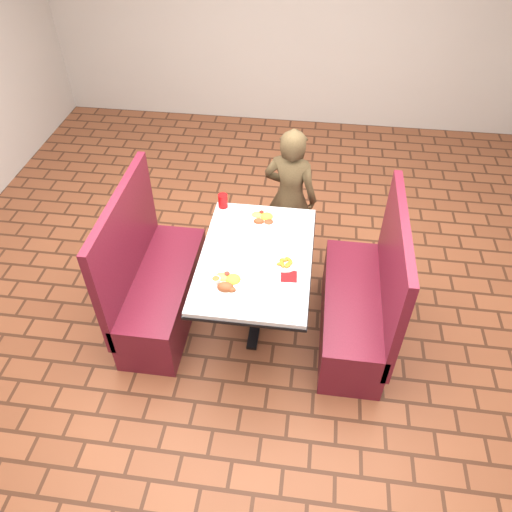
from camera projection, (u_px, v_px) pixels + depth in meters
The scene contains 15 objects.
room at pixel (256, 105), 2.80m from camera, with size 7.00×7.04×2.82m.
dining_table at pixel (256, 266), 3.66m from camera, with size 0.81×1.21×0.75m.
booth_bench_left at pixel (156, 286), 3.95m from camera, with size 0.47×1.20×1.17m.
booth_bench_right at pixel (360, 306), 3.80m from camera, with size 0.47×1.20×1.17m.
diner_person at pixel (290, 198), 4.28m from camera, with size 0.47×0.31×1.30m, color brown.
near_dinner_plate at pixel (227, 282), 3.36m from camera, with size 0.26×0.26×0.08m.
far_dinner_plate at pixel (263, 218), 3.88m from camera, with size 0.24×0.24×0.06m.
plantain_plate at pixel (285, 263), 3.52m from camera, with size 0.18×0.18×0.03m.
maroon_napkin at pixel (289, 276), 3.44m from camera, with size 0.11×0.11×0.00m, color #600E10.
spoon_utensil at pixel (277, 275), 3.44m from camera, with size 0.01×0.14×0.00m, color silver.
red_tumbler at pixel (223, 201), 3.98m from camera, with size 0.08×0.08×0.11m, color red.
paper_napkin at pixel (287, 310), 3.21m from camera, with size 0.20×0.15×0.01m, color white.
knife_utensil at pixel (244, 287), 3.35m from camera, with size 0.01×0.15×0.00m, color silver.
fork_utensil at pixel (243, 288), 3.35m from camera, with size 0.01×0.15×0.00m, color silver.
lettuce_shreds at pixel (263, 251), 3.63m from camera, with size 0.28×0.32×0.00m, color #7CB448, non-canonical shape.
Camera 1 is at (0.35, -2.61, 3.19)m, focal length 35.00 mm.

